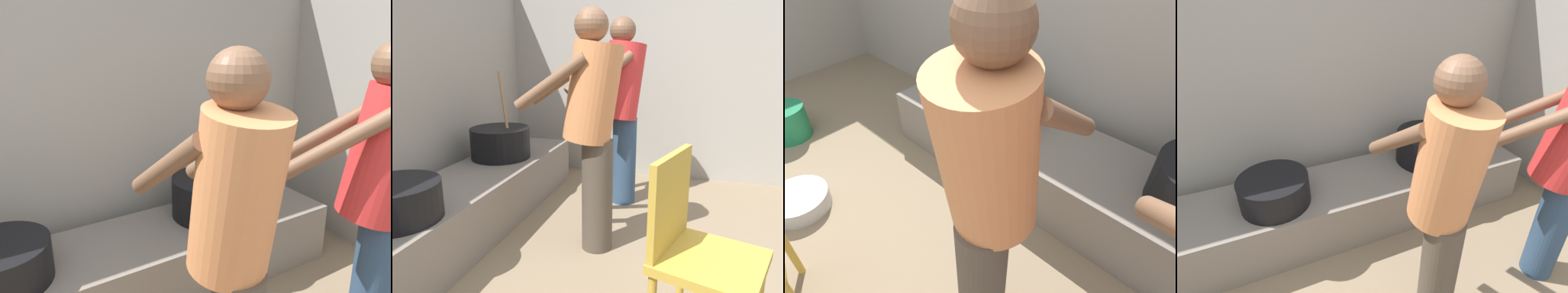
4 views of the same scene
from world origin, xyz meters
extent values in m
cube|color=#9E998E|center=(0.00, 2.21, 0.99)|extent=(5.16, 0.20, 1.98)
cube|color=slate|center=(0.66, 1.69, 0.20)|extent=(2.75, 0.60, 0.40)
cylinder|color=black|center=(0.04, 1.65, 0.50)|extent=(0.47, 0.47, 0.20)
cylinder|color=#4C4238|center=(0.75, 0.74, 0.37)|extent=(0.20, 0.20, 0.74)
cylinder|color=#D17F4C|center=(0.75, 0.77, 1.03)|extent=(0.34, 0.41, 0.63)
sphere|color=brown|center=(0.75, 0.78, 1.42)|extent=(0.20, 0.20, 0.20)
cylinder|color=brown|center=(0.86, 1.01, 1.10)|extent=(0.11, 0.46, 0.34)
cylinder|color=brown|center=(0.59, 0.98, 1.10)|extent=(0.11, 0.46, 0.34)
cylinder|color=gold|center=(-0.14, 0.27, 0.22)|extent=(0.04, 0.04, 0.44)
cylinder|color=#1E7A4C|center=(-1.39, 0.78, 0.13)|extent=(0.31, 0.31, 0.27)
cylinder|color=#B7B7BC|center=(-0.59, 0.48, 0.06)|extent=(0.37, 0.37, 0.11)
camera|label=1|loc=(0.01, -0.17, 1.58)|focal=35.18mm
camera|label=2|loc=(-1.45, 0.15, 1.28)|focal=34.59mm
camera|label=3|loc=(1.24, 0.20, 1.69)|focal=31.02mm
camera|label=4|loc=(-0.02, -0.14, 1.79)|focal=28.43mm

